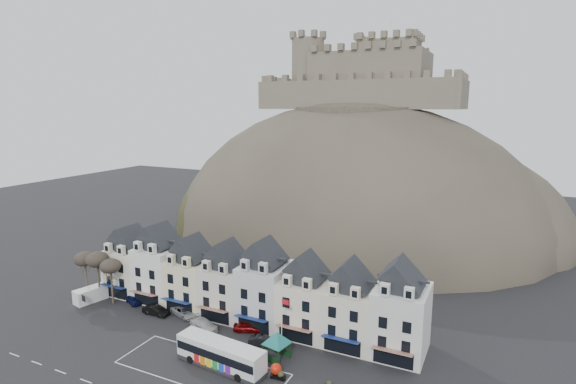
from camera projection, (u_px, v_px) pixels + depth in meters
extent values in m
plane|color=black|center=(183.00, 370.00, 56.59)|extent=(300.00, 300.00, 0.00)
cube|color=silver|center=(202.00, 368.00, 56.85)|extent=(22.00, 7.50, 0.01)
cube|color=white|center=(132.00, 270.00, 80.13)|extent=(6.80, 8.00, 8.00)
cube|color=black|center=(130.00, 242.00, 79.15)|extent=(6.80, 5.76, 2.80)
cube|color=white|center=(108.00, 248.00, 76.66)|extent=(1.20, 0.80, 1.60)
cube|color=white|center=(121.00, 250.00, 75.39)|extent=(1.20, 0.80, 1.60)
cube|color=black|center=(116.00, 292.00, 77.06)|extent=(5.10, 0.06, 2.20)
cube|color=navy|center=(112.00, 286.00, 76.23)|extent=(5.10, 1.29, 0.43)
cube|color=white|center=(162.00, 272.00, 77.12)|extent=(6.80, 8.00, 9.20)
cube|color=black|center=(160.00, 240.00, 76.04)|extent=(6.80, 5.76, 2.80)
cube|color=white|center=(138.00, 246.00, 73.54)|extent=(1.20, 0.80, 1.60)
cube|color=white|center=(152.00, 249.00, 72.27)|extent=(1.20, 0.80, 1.60)
cube|color=black|center=(146.00, 299.00, 74.17)|extent=(5.10, 0.06, 2.20)
cube|color=maroon|center=(143.00, 293.00, 73.34)|extent=(5.10, 1.29, 0.43)
cube|color=#F0EBB9|center=(194.00, 282.00, 74.35)|extent=(6.80, 8.00, 8.00)
cube|color=black|center=(193.00, 252.00, 73.37)|extent=(6.80, 5.76, 2.80)
cube|color=#F0EBB9|center=(171.00, 259.00, 70.88)|extent=(1.20, 0.80, 1.60)
cube|color=#F0EBB9|center=(186.00, 262.00, 69.60)|extent=(1.20, 0.80, 1.60)
cube|color=black|center=(179.00, 307.00, 71.28)|extent=(5.10, 0.06, 2.20)
cube|color=navy|center=(176.00, 301.00, 70.45)|extent=(5.10, 1.29, 0.43)
cube|color=silver|center=(229.00, 289.00, 71.46)|extent=(6.80, 8.00, 8.00)
cube|color=black|center=(228.00, 258.00, 70.48)|extent=(6.80, 5.76, 2.80)
cube|color=silver|center=(207.00, 266.00, 67.99)|extent=(1.20, 0.80, 1.60)
cube|color=silver|center=(223.00, 269.00, 66.71)|extent=(1.20, 0.80, 1.60)
cube|color=black|center=(215.00, 316.00, 68.39)|extent=(5.10, 0.06, 2.20)
cube|color=maroon|center=(212.00, 309.00, 67.56)|extent=(5.10, 1.29, 0.43)
cube|color=silver|center=(266.00, 293.00, 68.45)|extent=(6.80, 8.00, 9.20)
cube|color=black|center=(266.00, 257.00, 67.37)|extent=(6.80, 5.76, 2.80)
cube|color=silver|center=(245.00, 265.00, 64.87)|extent=(1.20, 0.80, 1.60)
cube|color=silver|center=(263.00, 268.00, 63.60)|extent=(1.20, 0.80, 1.60)
cube|color=black|center=(253.00, 325.00, 65.50)|extent=(5.10, 0.06, 2.20)
cube|color=navy|center=(251.00, 318.00, 64.67)|extent=(5.10, 1.29, 0.43)
cube|color=white|center=(307.00, 305.00, 65.68)|extent=(6.80, 8.00, 8.00)
cube|color=black|center=(307.00, 272.00, 64.70)|extent=(6.80, 5.76, 2.80)
cube|color=white|center=(287.00, 281.00, 62.21)|extent=(1.20, 0.80, 1.60)
cube|color=white|center=(307.00, 284.00, 60.93)|extent=(1.20, 0.80, 1.60)
cube|color=black|center=(296.00, 335.00, 62.61)|extent=(5.10, 0.06, 2.20)
cube|color=maroon|center=(294.00, 328.00, 61.78)|extent=(5.10, 1.29, 0.43)
cube|color=silver|center=(352.00, 315.00, 62.79)|extent=(6.80, 8.00, 8.00)
cube|color=black|center=(353.00, 279.00, 61.81)|extent=(6.80, 5.76, 2.80)
cube|color=silver|center=(334.00, 289.00, 59.32)|extent=(1.20, 0.80, 1.60)
cube|color=silver|center=(355.00, 293.00, 58.04)|extent=(1.20, 0.80, 1.60)
cube|color=black|center=(342.00, 346.00, 59.72)|extent=(5.10, 0.06, 2.20)
cube|color=navy|center=(341.00, 339.00, 58.89)|extent=(5.10, 1.29, 0.43)
cube|color=silver|center=(401.00, 320.00, 59.78)|extent=(6.80, 8.00, 9.20)
cube|color=black|center=(403.00, 279.00, 58.70)|extent=(6.80, 5.76, 2.80)
cube|color=silver|center=(385.00, 289.00, 56.20)|extent=(1.20, 0.80, 1.60)
cube|color=silver|center=(409.00, 294.00, 54.93)|extent=(1.20, 0.80, 1.60)
cube|color=black|center=(393.00, 358.00, 56.83)|extent=(5.10, 0.06, 2.20)
cube|color=maroon|center=(392.00, 351.00, 56.00)|extent=(5.10, 1.29, 0.43)
ellipsoid|color=#3E3930|center=(352.00, 232.00, 118.58)|extent=(96.00, 76.00, 68.00)
ellipsoid|color=#242E17|center=(268.00, 228.00, 122.62)|extent=(52.00, 44.00, 42.00)
ellipsoid|color=#3E3930|center=(450.00, 240.00, 111.92)|extent=(56.00, 48.00, 46.00)
ellipsoid|color=#242E17|center=(318.00, 245.00, 107.88)|extent=(40.00, 28.00, 28.00)
ellipsoid|color=#3E3930|center=(378.00, 250.00, 103.70)|extent=(36.00, 28.00, 24.00)
cylinder|color=#3E3930|center=(355.00, 113.00, 112.77)|extent=(30.00, 30.00, 3.00)
cube|color=#6B6051|center=(351.00, 94.00, 108.39)|extent=(48.00, 2.20, 7.00)
cube|color=#6B6051|center=(373.00, 96.00, 126.10)|extent=(48.00, 2.20, 7.00)
cube|color=#6B6051|center=(281.00, 96.00, 127.44)|extent=(2.20, 22.00, 7.00)
cube|color=#6B6051|center=(460.00, 94.00, 107.04)|extent=(2.20, 22.00, 7.00)
cube|color=#6B6051|center=(371.00, 73.00, 115.36)|extent=(28.00, 18.00, 10.00)
cube|color=#6B6051|center=(389.00, 67.00, 115.15)|extent=(14.00, 12.00, 13.00)
cylinder|color=#6B6051|center=(308.00, 74.00, 118.62)|extent=(8.40, 8.40, 18.00)
cylinder|color=silver|center=(390.00, 31.00, 113.47)|extent=(0.16, 0.16, 5.00)
cylinder|color=#3E3427|center=(87.00, 281.00, 77.68)|extent=(0.32, 0.32, 5.74)
ellipsoid|color=#383028|center=(85.00, 259.00, 76.91)|extent=(3.61, 3.61, 2.54)
cylinder|color=#3E3427|center=(99.00, 283.00, 76.38)|extent=(0.32, 0.32, 6.02)
ellipsoid|color=#383028|center=(97.00, 259.00, 75.57)|extent=(3.78, 3.78, 2.67)
cylinder|color=#3E3427|center=(112.00, 288.00, 75.15)|extent=(0.32, 0.32, 5.46)
ellipsoid|color=#383028|center=(110.00, 266.00, 74.42)|extent=(3.43, 3.43, 2.42)
cube|color=#262628|center=(221.00, 364.00, 57.04)|extent=(12.61, 4.05, 0.56)
cube|color=white|center=(221.00, 353.00, 56.73)|extent=(12.60, 3.99, 2.84)
cube|color=black|center=(221.00, 351.00, 56.70)|extent=(12.36, 4.05, 1.07)
cube|color=white|center=(220.00, 343.00, 56.49)|extent=(12.34, 3.86, 0.28)
cube|color=orange|center=(260.00, 359.00, 53.41)|extent=(0.20, 1.35, 0.32)
cylinder|color=black|center=(238.00, 378.00, 54.06)|extent=(1.11, 0.46, 1.08)
cylinder|color=black|center=(251.00, 367.00, 56.20)|extent=(1.11, 0.46, 1.08)
cylinder|color=black|center=(191.00, 359.00, 57.96)|extent=(1.11, 0.46, 1.08)
cylinder|color=black|center=(204.00, 350.00, 60.10)|extent=(1.11, 0.46, 1.08)
cube|color=black|center=(275.00, 344.00, 60.48)|extent=(0.16, 0.16, 2.20)
cube|color=black|center=(290.00, 350.00, 59.00)|extent=(0.16, 0.16, 2.20)
cube|color=black|center=(264.00, 352.00, 58.54)|extent=(0.16, 0.16, 2.20)
cube|color=black|center=(278.00, 359.00, 57.07)|extent=(0.16, 0.16, 2.20)
cube|color=black|center=(277.00, 344.00, 58.56)|extent=(3.57, 3.57, 0.11)
cone|color=#166160|center=(277.00, 338.00, 58.41)|extent=(5.95, 5.95, 1.65)
cube|color=black|center=(276.00, 375.00, 55.05)|extent=(1.32, 1.32, 0.46)
sphere|color=red|center=(276.00, 369.00, 54.90)|extent=(1.42, 1.42, 1.42)
cylinder|color=silver|center=(282.00, 325.00, 59.74)|extent=(0.12, 0.12, 8.01)
cube|color=red|center=(285.00, 302.00, 58.83)|extent=(1.10, 0.11, 0.70)
cube|color=white|center=(91.00, 295.00, 76.30)|extent=(3.46, 5.60, 2.38)
cube|color=black|center=(90.00, 292.00, 76.21)|extent=(2.11, 0.61, 1.02)
cube|color=black|center=(281.00, 377.00, 54.49)|extent=(1.14, 0.60, 0.56)
sphere|color=#242E17|center=(281.00, 374.00, 54.41)|extent=(0.78, 0.78, 0.78)
sphere|color=#242E17|center=(329.00, 384.00, 52.74)|extent=(0.66, 0.66, 0.66)
imported|color=#0C1340|center=(133.00, 300.00, 75.52)|extent=(4.25, 3.04, 1.34)
imported|color=black|center=(156.00, 310.00, 71.37)|extent=(4.54, 1.60, 1.49)
imported|color=#999CA0|center=(184.00, 312.00, 71.03)|extent=(5.44, 3.71, 1.40)
imported|color=#BDBDBD|center=(204.00, 324.00, 66.74)|extent=(5.53, 3.53, 1.49)
imported|color=#650506|center=(248.00, 327.00, 66.03)|extent=(4.63, 3.07, 1.47)
imported|color=black|center=(264.00, 341.00, 62.13)|extent=(4.46, 2.58, 1.39)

